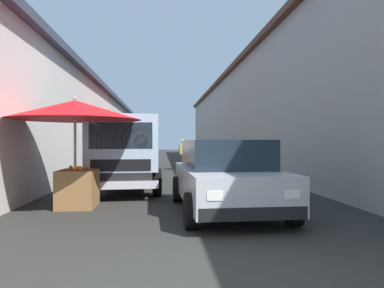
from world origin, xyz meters
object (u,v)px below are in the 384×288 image
object	(u,v)px
hatchback_car	(225,175)
delivery_truck	(124,155)
fruit_stall_near_left	(135,133)
vendor_by_crates	(183,152)
fruit_stall_near_right	(75,122)
fruit_stall_far_left	(122,133)

from	to	relation	value
hatchback_car	delivery_truck	bearing A→B (deg)	39.58
fruit_stall_near_left	hatchback_car	distance (m)	13.42
delivery_truck	vendor_by_crates	size ratio (longest dim) A/B	3.29
fruit_stall_near_left	vendor_by_crates	bearing A→B (deg)	-133.93
fruit_stall_near_right	vendor_by_crates	world-z (taller)	fruit_stall_near_right
fruit_stall_near_left	delivery_truck	distance (m)	10.32
hatchback_car	delivery_truck	xyz separation A→B (m)	(2.80, 2.32, 0.30)
fruit_stall_near_left	delivery_truck	size ratio (longest dim) A/B	0.54
fruit_stall_near_left	fruit_stall_near_right	bearing A→B (deg)	178.42
fruit_stall_far_left	fruit_stall_near_left	bearing A→B (deg)	-3.31
fruit_stall_near_left	delivery_truck	xyz separation A→B (m)	(-10.28, -0.45, -0.84)
fruit_stall_far_left	vendor_by_crates	bearing A→B (deg)	-54.36
fruit_stall_far_left	fruit_stall_near_right	bearing A→B (deg)	179.38
delivery_truck	fruit_stall_far_left	bearing A→B (deg)	6.86
fruit_stall_near_left	hatchback_car	xyz separation A→B (m)	(-13.08, -2.76, -1.14)
fruit_stall_far_left	fruit_stall_near_right	size ratio (longest dim) A/B	0.86
fruit_stall_far_left	vendor_by_crates	distance (m)	3.55
hatchback_car	fruit_stall_far_left	bearing A→B (deg)	19.25
fruit_stall_near_left	vendor_by_crates	xyz separation A→B (m)	(-2.44, -2.53, -1.01)
fruit_stall_near_right	hatchback_car	xyz separation A→B (m)	(-0.63, -3.11, -1.09)
hatchback_car	vendor_by_crates	size ratio (longest dim) A/B	2.60
fruit_stall_near_left	hatchback_car	bearing A→B (deg)	-168.08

